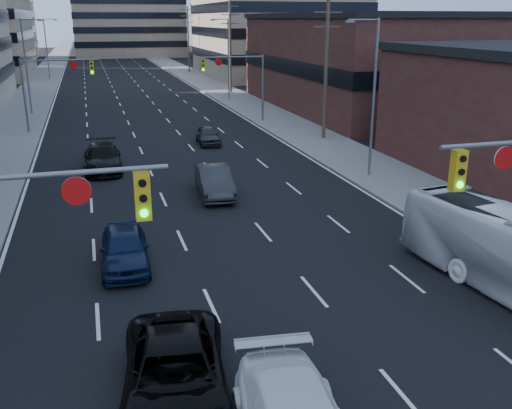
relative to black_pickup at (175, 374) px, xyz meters
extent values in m
cube|color=black|center=(3.65, 122.55, -0.75)|extent=(18.00, 300.00, 0.02)
cube|color=slate|center=(-7.85, 122.55, -0.69)|extent=(5.00, 300.00, 0.15)
cube|color=slate|center=(15.15, 122.55, -0.69)|extent=(5.00, 300.00, 0.15)
cube|color=#472119|center=(27.65, 42.55, 3.74)|extent=(20.00, 30.00, 9.00)
cube|color=gray|center=(28.65, 80.55, 6.24)|extent=(22.00, 28.00, 14.00)
cube|color=gray|center=(35.65, 122.55, 5.24)|extent=(22.00, 22.00, 12.00)
cylinder|color=slate|center=(-3.10, 0.55, 5.04)|extent=(6.50, 0.12, 0.12)
cube|color=gold|center=(-0.45, 0.55, 4.39)|extent=(0.35, 0.28, 1.10)
cylinder|color=black|center=(-0.45, 0.39, 4.74)|extent=(0.18, 0.06, 0.18)
cylinder|color=black|center=(-0.45, 0.39, 4.39)|extent=(0.18, 0.06, 0.18)
cylinder|color=#0CE526|center=(-0.45, 0.39, 4.04)|extent=(0.18, 0.06, 0.18)
cylinder|color=white|center=(-1.85, 0.52, 4.64)|extent=(0.64, 0.06, 0.64)
cube|color=gold|center=(7.75, 0.55, 4.39)|extent=(0.35, 0.28, 1.10)
cylinder|color=black|center=(7.75, 0.39, 4.74)|extent=(0.18, 0.06, 0.18)
cylinder|color=black|center=(7.75, 0.39, 4.39)|extent=(0.18, 0.06, 0.18)
cylinder|color=#0CE526|center=(7.75, 0.39, 4.04)|extent=(0.18, 0.06, 0.18)
cylinder|color=white|center=(9.15, 0.52, 4.64)|extent=(0.64, 0.06, 0.64)
cylinder|color=slate|center=(-6.35, 37.55, 2.24)|extent=(0.18, 0.18, 6.00)
cylinder|color=slate|center=(-3.35, 37.55, 5.04)|extent=(6.00, 0.12, 0.12)
cube|color=gold|center=(-0.95, 37.55, 4.39)|extent=(0.35, 0.28, 1.10)
cylinder|color=black|center=(-0.95, 37.39, 4.74)|extent=(0.18, 0.06, 0.18)
cylinder|color=black|center=(-0.95, 37.39, 4.39)|extent=(0.18, 0.06, 0.18)
cylinder|color=#0CE526|center=(-0.95, 37.39, 4.04)|extent=(0.18, 0.06, 0.18)
cylinder|color=white|center=(-2.35, 37.52, 4.64)|extent=(0.64, 0.06, 0.64)
cylinder|color=slate|center=(13.65, 37.55, 2.24)|extent=(0.18, 0.18, 6.00)
cylinder|color=slate|center=(10.65, 37.55, 5.04)|extent=(6.00, 0.12, 0.12)
cube|color=gold|center=(8.25, 37.55, 4.39)|extent=(0.35, 0.28, 1.10)
cylinder|color=black|center=(8.25, 37.39, 4.74)|extent=(0.18, 0.06, 0.18)
cylinder|color=black|center=(8.25, 37.39, 4.39)|extent=(0.18, 0.06, 0.18)
cylinder|color=#0CE526|center=(8.25, 37.39, 4.04)|extent=(0.18, 0.06, 0.18)
cylinder|color=white|center=(9.65, 37.52, 4.64)|extent=(0.64, 0.06, 0.64)
cylinder|color=#4C3D2D|center=(15.85, 28.55, 4.74)|extent=(0.28, 0.28, 11.00)
cube|color=#4C3D2D|center=(15.85, 28.55, 8.64)|extent=(2.20, 0.10, 0.10)
cube|color=#4C3D2D|center=(15.85, 28.55, 7.64)|extent=(2.20, 0.10, 0.10)
cylinder|color=#4C3D2D|center=(15.85, 58.55, 4.74)|extent=(0.28, 0.28, 11.00)
cube|color=#4C3D2D|center=(15.85, 58.55, 9.64)|extent=(2.20, 0.10, 0.10)
cube|color=#4C3D2D|center=(15.85, 58.55, 8.64)|extent=(2.20, 0.10, 0.10)
cube|color=#4C3D2D|center=(15.85, 58.55, 7.64)|extent=(2.20, 0.10, 0.10)
cylinder|color=#4C3D2D|center=(15.85, 88.55, 4.74)|extent=(0.28, 0.28, 11.00)
cube|color=#4C3D2D|center=(15.85, 88.55, 9.64)|extent=(2.20, 0.10, 0.10)
cube|color=#4C3D2D|center=(15.85, 88.55, 8.64)|extent=(2.20, 0.10, 0.10)
cube|color=#4C3D2D|center=(15.85, 88.55, 7.64)|extent=(2.20, 0.10, 0.10)
cylinder|color=slate|center=(-6.85, 47.55, 3.74)|extent=(0.16, 0.16, 9.00)
cylinder|color=slate|center=(-5.95, 47.55, 8.14)|extent=(1.80, 0.10, 0.10)
cube|color=slate|center=(-5.15, 47.55, 8.06)|extent=(0.50, 0.22, 0.14)
cylinder|color=slate|center=(-6.85, 82.55, 3.74)|extent=(0.16, 0.16, 9.00)
cylinder|color=slate|center=(-5.95, 82.55, 8.14)|extent=(1.80, 0.10, 0.10)
cube|color=slate|center=(-5.15, 82.55, 8.06)|extent=(0.50, 0.22, 0.14)
cylinder|color=slate|center=(14.15, 17.55, 3.74)|extent=(0.16, 0.16, 9.00)
cylinder|color=slate|center=(13.25, 17.55, 8.14)|extent=(1.80, 0.10, 0.10)
cube|color=slate|center=(12.45, 17.55, 8.06)|extent=(0.50, 0.22, 0.14)
cylinder|color=slate|center=(14.15, 52.55, 3.74)|extent=(0.16, 0.16, 9.00)
cylinder|color=slate|center=(13.25, 52.55, 8.14)|extent=(1.80, 0.10, 0.10)
cube|color=slate|center=(12.45, 52.55, 8.06)|extent=(0.50, 0.22, 0.14)
imported|color=black|center=(0.00, 0.00, 0.00)|extent=(3.22, 5.77, 1.53)
imported|color=#0D1934|center=(-0.62, 8.55, -0.02)|extent=(1.92, 4.43, 1.49)
imported|color=#2C2C2E|center=(4.58, 16.52, 0.01)|extent=(1.99, 4.82, 1.55)
imported|color=black|center=(-0.92, 23.64, 0.03)|extent=(2.31, 5.50, 1.58)
imported|color=#2B2B2D|center=(6.92, 29.54, -0.10)|extent=(1.79, 3.96, 1.32)
camera|label=1|loc=(-1.43, -11.90, 8.19)|focal=40.00mm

